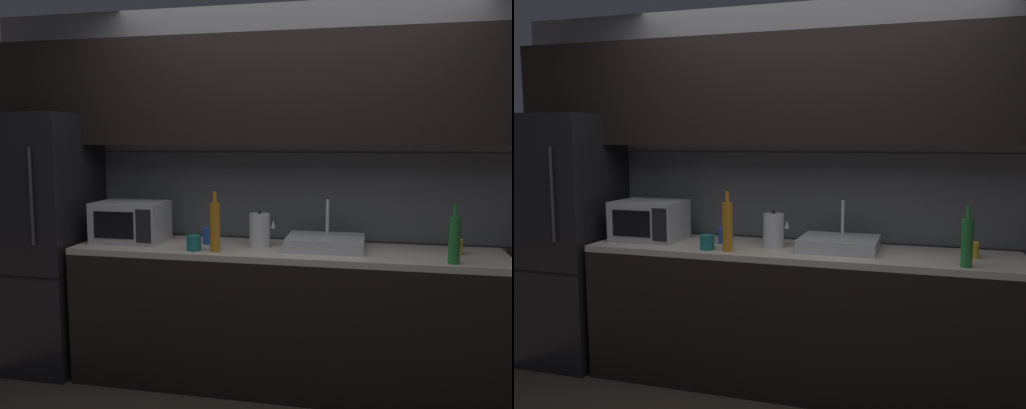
# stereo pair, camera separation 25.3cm
# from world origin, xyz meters

# --- Properties ---
(back_wall) EXTENTS (4.45, 0.44, 2.50)m
(back_wall) POSITION_xyz_m (0.00, 1.20, 1.55)
(back_wall) COLOR slate
(back_wall) RESTS_ON ground
(counter_run) EXTENTS (2.71, 0.60, 0.90)m
(counter_run) POSITION_xyz_m (0.00, 0.90, 0.45)
(counter_run) COLOR black
(counter_run) RESTS_ON ground
(refrigerator) EXTENTS (0.68, 0.69, 1.76)m
(refrigerator) POSITION_xyz_m (-1.73, 0.90, 0.88)
(refrigerator) COLOR black
(refrigerator) RESTS_ON ground
(microwave) EXTENTS (0.46, 0.35, 0.27)m
(microwave) POSITION_xyz_m (-1.05, 0.92, 1.04)
(microwave) COLOR #A8AAAF
(microwave) RESTS_ON counter_run
(sink_basin) EXTENTS (0.48, 0.38, 0.30)m
(sink_basin) POSITION_xyz_m (0.26, 0.93, 0.94)
(sink_basin) COLOR #ADAFB5
(sink_basin) RESTS_ON counter_run
(kettle) EXTENTS (0.17, 0.13, 0.24)m
(kettle) POSITION_xyz_m (-0.16, 0.90, 1.01)
(kettle) COLOR #B7BABF
(kettle) RESTS_ON counter_run
(wine_bottle_amber) EXTENTS (0.06, 0.06, 0.37)m
(wine_bottle_amber) POSITION_xyz_m (-0.40, 0.71, 1.06)
(wine_bottle_amber) COLOR #B27019
(wine_bottle_amber) RESTS_ON counter_run
(wine_bottle_green) EXTENTS (0.06, 0.06, 0.34)m
(wine_bottle_green) POSITION_xyz_m (0.99, 0.68, 1.04)
(wine_bottle_green) COLOR #1E6B2D
(wine_bottle_green) RESTS_ON counter_run
(mug_teal) EXTENTS (0.09, 0.09, 0.09)m
(mug_teal) POSITION_xyz_m (-0.54, 0.71, 0.95)
(mug_teal) COLOR #19666B
(mug_teal) RESTS_ON counter_run
(mug_blue) EXTENTS (0.07, 0.07, 0.11)m
(mug_blue) POSITION_xyz_m (-0.51, 0.93, 0.95)
(mug_blue) COLOR #234299
(mug_blue) RESTS_ON counter_run
(mug_yellow) EXTENTS (0.07, 0.07, 0.09)m
(mug_yellow) POSITION_xyz_m (1.04, 0.93, 0.95)
(mug_yellow) COLOR gold
(mug_yellow) RESTS_ON counter_run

